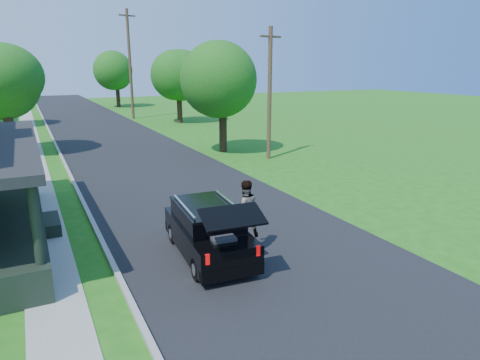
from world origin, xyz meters
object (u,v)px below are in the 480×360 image
black_suv (209,231)px  utility_pole_near (270,93)px  skateboarder (245,209)px  tree_right_near (222,75)px

black_suv → utility_pole_near: size_ratio=0.59×
black_suv → skateboarder: skateboarder is taller
tree_right_near → black_suv: bearing=-115.9°
black_suv → skateboarder: 1.22m
tree_right_near → utility_pole_near: (1.52, -3.27, -0.91)m
black_suv → skateboarder: size_ratio=2.63×
black_suv → tree_right_near: size_ratio=0.61×
black_suv → tree_right_near: tree_right_near is taller
black_suv → utility_pole_near: (8.40, 10.93, 3.10)m
tree_right_near → utility_pole_near: bearing=-65.0°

